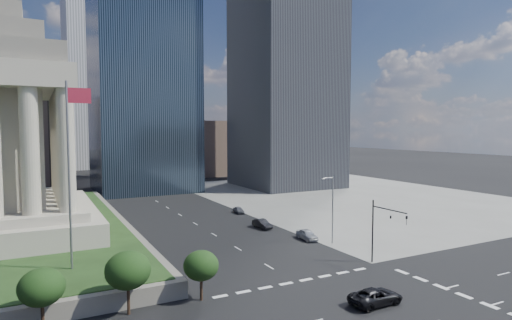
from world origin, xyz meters
TOP-DOWN VIEW (x-y plane):
  - ground at (0.00, 100.00)m, footprint 500.00×500.00m
  - sidewalk_ne at (46.00, 60.00)m, footprint 68.00×90.00m
  - flagpole at (-21.83, 24.00)m, footprint 2.52×0.24m
  - midrise_glass at (2.00, 95.00)m, footprint 26.00×26.00m
  - highrise_ne at (42.00, 85.00)m, footprint 26.00×28.00m
  - building_filler_ne at (32.00, 130.00)m, footprint 20.00×30.00m
  - building_filler_nw at (-30.00, 130.00)m, footprint 24.00×30.00m
  - traffic_signal_ne at (12.50, 13.70)m, footprint 0.30×5.74m
  - street_lamp_north at (13.33, 25.00)m, footprint 2.13×0.22m
  - pickup_truck at (3.57, 5.30)m, footprint 5.57×2.61m
  - parked_sedan_near at (11.50, 28.61)m, footprint 2.24×4.71m
  - parked_sedan_mid at (9.00, 38.50)m, footprint 4.57×1.77m
  - parked_sedan_far at (11.06, 52.29)m, footprint 2.01×3.98m

SIDE VIEW (x-z plane):
  - ground at x=0.00m, z-range 0.00..0.00m
  - sidewalk_ne at x=46.00m, z-range 0.00..0.03m
  - parked_sedan_far at x=11.06m, z-range 0.00..1.30m
  - parked_sedan_mid at x=9.00m, z-range 0.00..1.48m
  - pickup_truck at x=3.57m, z-range 0.00..1.54m
  - parked_sedan_near at x=11.50m, z-range 0.00..1.56m
  - traffic_signal_ne at x=12.50m, z-range 1.25..9.25m
  - street_lamp_north at x=13.33m, z-range 0.66..10.66m
  - building_filler_ne at x=32.00m, z-range 0.00..20.00m
  - flagpole at x=-21.83m, z-range 3.11..23.11m
  - building_filler_nw at x=-30.00m, z-range 0.00..28.00m
  - midrise_glass at x=2.00m, z-range 0.00..60.00m
  - highrise_ne at x=42.00m, z-range 0.00..100.00m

